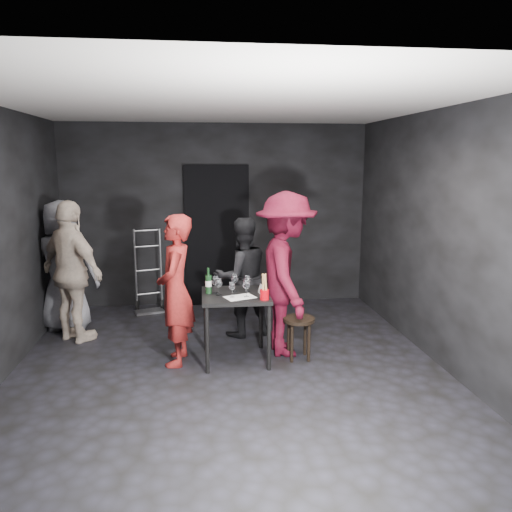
{
  "coord_description": "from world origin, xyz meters",
  "views": [
    {
      "loc": [
        -0.32,
        -4.96,
        2.16
      ],
      "look_at": [
        0.32,
        0.25,
        1.15
      ],
      "focal_mm": 35.0,
      "sensor_mm": 36.0,
      "label": 1
    }
  ],
  "objects": [
    {
      "name": "wine_glass_f",
      "position": [
        0.23,
        0.28,
        0.85
      ],
      "size": [
        0.09,
        0.09,
        0.2
      ],
      "primitive_type": null,
      "rotation": [
        0.0,
        0.0,
        -0.25
      ],
      "color": "white",
      "rests_on": "tasting_table"
    },
    {
      "name": "tasting_mat",
      "position": [
        0.13,
        0.07,
        0.75
      ],
      "size": [
        0.36,
        0.3,
        0.0
      ],
      "primitive_type": "cube",
      "rotation": [
        0.0,
        0.0,
        0.36
      ],
      "color": "white",
      "rests_on": "tasting_table"
    },
    {
      "name": "wall_right",
      "position": [
        2.25,
        0.0,
        1.35
      ],
      "size": [
        0.04,
        5.0,
        2.7
      ],
      "primitive_type": "cube",
      "color": "black",
      "rests_on": "ground"
    },
    {
      "name": "wall_back",
      "position": [
        0.0,
        2.5,
        1.35
      ],
      "size": [
        4.5,
        0.04,
        2.7
      ],
      "primitive_type": "cube",
      "color": "black",
      "rests_on": "ground"
    },
    {
      "name": "bystander_cream",
      "position": [
        -1.79,
        1.06,
        0.97
      ],
      "size": [
        1.22,
        1.15,
        1.95
      ],
      "primitive_type": "imported",
      "rotation": [
        0.0,
        0.0,
        2.44
      ],
      "color": "beige",
      "rests_on": "floor"
    },
    {
      "name": "stool",
      "position": [
        0.78,
        0.17,
        0.37
      ],
      "size": [
        0.35,
        0.35,
        0.47
      ],
      "rotation": [
        0.0,
        0.0,
        0.17
      ],
      "color": "black",
      "rests_on": "floor"
    },
    {
      "name": "wine_glass_c",
      "position": [
        0.09,
        0.31,
        0.86
      ],
      "size": [
        0.1,
        0.1,
        0.22
      ],
      "primitive_type": null,
      "rotation": [
        0.0,
        0.0,
        0.3
      ],
      "color": "white",
      "rests_on": "tasting_table"
    },
    {
      "name": "floor",
      "position": [
        0.0,
        0.0,
        0.0
      ],
      "size": [
        4.5,
        5.0,
        0.02
      ],
      "primitive_type": "cube",
      "color": "black",
      "rests_on": "ground"
    },
    {
      "name": "wine_glass_b",
      "position": [
        -0.12,
        0.26,
        0.85
      ],
      "size": [
        0.1,
        0.1,
        0.21
      ],
      "primitive_type": null,
      "rotation": [
        0.0,
        0.0,
        -0.37
      ],
      "color": "white",
      "rests_on": "tasting_table"
    },
    {
      "name": "wine_glass_e",
      "position": [
        0.2,
        0.08,
        0.85
      ],
      "size": [
        0.09,
        0.09,
        0.2
      ],
      "primitive_type": null,
      "rotation": [
        0.0,
        0.0,
        0.17
      ],
      "color": "white",
      "rests_on": "tasting_table"
    },
    {
      "name": "man_maroon",
      "position": [
        0.67,
        0.37,
        1.12
      ],
      "size": [
        0.68,
        1.45,
        2.24
      ],
      "primitive_type": "imported",
      "rotation": [
        0.0,
        0.0,
        1.57
      ],
      "color": "#530B1C",
      "rests_on": "floor"
    },
    {
      "name": "ceiling",
      "position": [
        0.0,
        0.0,
        2.7
      ],
      "size": [
        4.5,
        5.0,
        0.02
      ],
      "primitive_type": "cube",
      "color": "silver",
      "rests_on": "ground"
    },
    {
      "name": "breadstick_cup",
      "position": [
        0.37,
        -0.04,
        0.88
      ],
      "size": [
        0.09,
        0.09,
        0.29
      ],
      "rotation": [
        0.0,
        0.0,
        -0.39
      ],
      "color": "#C7030D",
      "rests_on": "tasting_table"
    },
    {
      "name": "woman_black",
      "position": [
        0.24,
        1.02,
        0.73
      ],
      "size": [
        0.79,
        0.56,
        1.46
      ],
      "primitive_type": "imported",
      "rotation": [
        0.0,
        0.0,
        3.41
      ],
      "color": "black",
      "rests_on": "floor"
    },
    {
      "name": "wine_glass_d",
      "position": [
        0.05,
        0.08,
        0.84
      ],
      "size": [
        0.09,
        0.09,
        0.18
      ],
      "primitive_type": null,
      "rotation": [
        0.0,
        0.0,
        -0.39
      ],
      "color": "white",
      "rests_on": "tasting_table"
    },
    {
      "name": "tasting_table",
      "position": [
        0.09,
        0.22,
        0.65
      ],
      "size": [
        0.72,
        0.72,
        0.75
      ],
      "rotation": [
        0.0,
        0.0,
        -0.01
      ],
      "color": "black",
      "rests_on": "floor"
    },
    {
      "name": "wall_front",
      "position": [
        0.0,
        -2.5,
        1.35
      ],
      "size": [
        4.5,
        0.04,
        2.7
      ],
      "primitive_type": "cube",
      "color": "black",
      "rests_on": "ground"
    },
    {
      "name": "bystander_grey",
      "position": [
        -2.0,
        1.51,
        0.94
      ],
      "size": [
        0.95,
        0.56,
        1.88
      ],
      "primitive_type": "imported",
      "rotation": [
        0.0,
        0.0,
        3.07
      ],
      "color": "gray",
      "rests_on": "floor"
    },
    {
      "name": "wallbox_lower",
      "position": [
        1.05,
        2.45,
        1.4
      ],
      "size": [
        0.1,
        0.06,
        0.14
      ],
      "primitive_type": "cube",
      "color": "#B7B7B2",
      "rests_on": "wall_back"
    },
    {
      "name": "doorway",
      "position": [
        0.0,
        2.44,
        1.05
      ],
      "size": [
        0.95,
        0.1,
        2.1
      ],
      "primitive_type": "cube",
      "color": "black",
      "rests_on": "ground"
    },
    {
      "name": "reserved_card",
      "position": [
        0.36,
        0.2,
        0.8
      ],
      "size": [
        0.09,
        0.13,
        0.09
      ],
      "primitive_type": null,
      "rotation": [
        0.0,
        0.0,
        0.12
      ],
      "color": "white",
      "rests_on": "tasting_table"
    },
    {
      "name": "hand_truck",
      "position": [
        -1.01,
        2.18,
        0.22
      ],
      "size": [
        0.4,
        0.34,
        1.2
      ],
      "rotation": [
        0.0,
        0.0,
        0.3
      ],
      "color": "#B2B2B7",
      "rests_on": "floor"
    },
    {
      "name": "wallbox_upper",
      "position": [
        0.85,
        2.45,
        1.45
      ],
      "size": [
        0.12,
        0.06,
        0.12
      ],
      "primitive_type": "cube",
      "color": "#B7B7B2",
      "rests_on": "wall_back"
    },
    {
      "name": "wine_glass_a",
      "position": [
        -0.09,
        0.17,
        0.85
      ],
      "size": [
        0.1,
        0.1,
        0.21
      ],
      "primitive_type": null,
      "rotation": [
        0.0,
        0.0,
        0.37
      ],
      "color": "white",
      "rests_on": "tasting_table"
    },
    {
      "name": "server_red",
      "position": [
        -0.54,
        0.23,
        0.87
      ],
      "size": [
        0.48,
        0.67,
        1.74
      ],
      "primitive_type": "imported",
      "rotation": [
        0.0,
        0.0,
        -1.67
      ],
      "color": "#A2221F",
      "rests_on": "floor"
    },
    {
      "name": "wine_bottle",
      "position": [
        -0.19,
        0.27,
        0.86
      ],
      "size": [
        0.07,
        0.07,
        0.28
      ],
      "rotation": [
        0.0,
        0.0,
        -0.05
      ],
      "color": "black",
      "rests_on": "tasting_table"
    }
  ]
}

